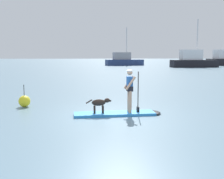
# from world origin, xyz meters

# --- Properties ---
(ground_plane) EXTENTS (400.00, 400.00, 0.00)m
(ground_plane) POSITION_xyz_m (0.00, 0.00, 0.00)
(ground_plane) COLOR slate
(paddleboard) EXTENTS (3.54, 0.93, 0.10)m
(paddleboard) POSITION_xyz_m (0.23, 0.01, 0.05)
(paddleboard) COLOR #338CD8
(paddleboard) RESTS_ON ground_plane
(person_paddler) EXTENTS (0.61, 0.49, 1.72)m
(person_paddler) POSITION_xyz_m (0.62, 0.03, 1.10)
(person_paddler) COLOR tan
(person_paddler) RESTS_ON paddleboard
(dog) EXTENTS (1.02, 0.24, 0.59)m
(dog) POSITION_xyz_m (-0.59, -0.02, 0.50)
(dog) COLOR #2D231E
(dog) RESTS_ON paddleboard
(moored_boat_center) EXTENTS (9.40, 4.40, 9.14)m
(moored_boat_center) POSITION_xyz_m (8.10, 52.57, 1.20)
(moored_boat_center) COLOR navy
(moored_boat_center) RESTS_ON ground_plane
(moored_boat_far_starboard) EXTENTS (9.50, 3.12, 9.63)m
(moored_boat_far_starboard) POSITION_xyz_m (20.73, 41.26, 1.34)
(moored_boat_far_starboard) COLOR black
(moored_boat_far_starboard) RESTS_ON ground_plane
(moored_boat_outer) EXTENTS (9.26, 4.97, 9.63)m
(moored_boat_outer) POSITION_xyz_m (32.54, 50.72, 1.43)
(moored_boat_outer) COLOR black
(moored_boat_outer) RESTS_ON ground_plane
(marker_buoy) EXTENTS (0.53, 0.53, 1.03)m
(marker_buoy) POSITION_xyz_m (-3.97, 2.07, 0.27)
(marker_buoy) COLOR yellow
(marker_buoy) RESTS_ON ground_plane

